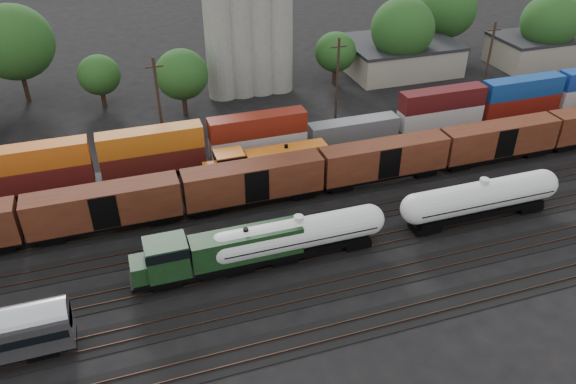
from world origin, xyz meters
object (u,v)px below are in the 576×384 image
object	(u,v)px
grain_silo	(247,21)
green_locomotive	(214,253)
orange_locomotive	(264,162)
tank_car_a	(298,235)

from	to	relation	value
grain_silo	green_locomotive	bearing A→B (deg)	-109.13
green_locomotive	orange_locomotive	xyz separation A→B (m)	(8.96, 15.00, -0.27)
green_locomotive	grain_silo	bearing A→B (deg)	70.87
green_locomotive	tank_car_a	size ratio (longest dim) A/B	0.98
green_locomotive	orange_locomotive	bearing A→B (deg)	59.14
orange_locomotive	grain_silo	size ratio (longest dim) A/B	0.55
green_locomotive	tank_car_a	world-z (taller)	tank_car_a
tank_car_a	green_locomotive	bearing A→B (deg)	180.00
orange_locomotive	tank_car_a	bearing A→B (deg)	-93.67
orange_locomotive	grain_silo	xyz separation A→B (m)	(5.26, 26.00, 8.94)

